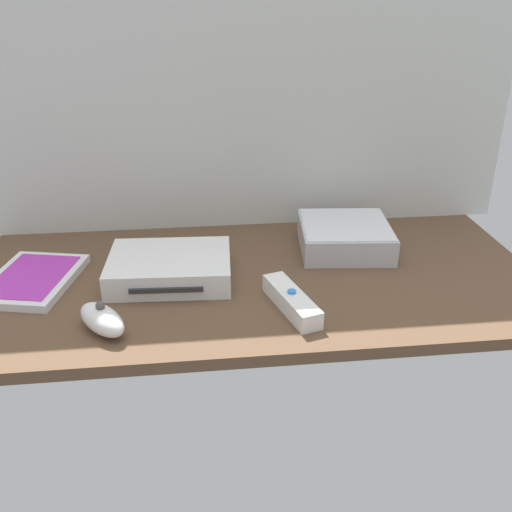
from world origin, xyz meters
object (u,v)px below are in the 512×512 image
object	(u,v)px
remote_wand	(291,301)
game_case	(32,280)
remote_nunchuk	(102,319)
game_console	(170,267)
mini_computer	(345,236)

from	to	relation	value
remote_wand	game_case	bearing A→B (deg)	146.34
game_case	remote_nunchuk	bearing A→B (deg)	-37.13
game_console	remote_nunchuk	distance (cm)	18.54
mini_computer	remote_nunchuk	xyz separation A→B (cm)	(-43.21, -24.47, -0.60)
game_case	remote_nunchuk	world-z (taller)	remote_nunchuk
mini_computer	remote_nunchuk	world-z (taller)	mini_computer
remote_wand	mini_computer	bearing A→B (deg)	40.56
game_case	remote_wand	xyz separation A→B (cm)	(43.09, -13.69, 0.75)
game_console	remote_wand	size ratio (longest dim) A/B	1.44
game_console	remote_nunchuk	size ratio (longest dim) A/B	2.06
game_console	remote_nunchuk	bearing A→B (deg)	-118.44
game_case	remote_nunchuk	size ratio (longest dim) A/B	2.03
game_console	remote_nunchuk	world-z (taller)	remote_nunchuk
remote_wand	remote_nunchuk	bearing A→B (deg)	169.96
game_case	mini_computer	bearing A→B (deg)	20.65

